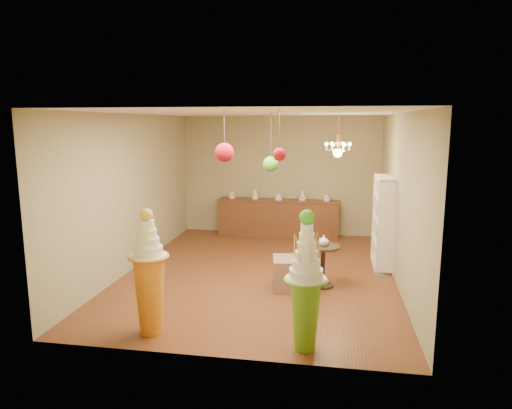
% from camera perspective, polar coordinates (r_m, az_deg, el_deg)
% --- Properties ---
extents(floor, '(6.50, 6.50, 0.00)m').
position_cam_1_polar(floor, '(8.83, 0.48, -8.50)').
color(floor, brown).
rests_on(floor, ground).
extents(ceiling, '(6.50, 6.50, 0.00)m').
position_cam_1_polar(ceiling, '(8.37, 0.51, 11.36)').
color(ceiling, white).
rests_on(ceiling, ground).
extents(wall_back, '(5.00, 0.04, 3.00)m').
position_cam_1_polar(wall_back, '(11.66, 3.01, 3.62)').
color(wall_back, tan).
rests_on(wall_back, ground).
extents(wall_front, '(5.00, 0.04, 3.00)m').
position_cam_1_polar(wall_front, '(5.35, -5.01, -4.23)').
color(wall_front, tan).
rests_on(wall_front, ground).
extents(wall_left, '(0.04, 6.50, 3.00)m').
position_cam_1_polar(wall_left, '(9.19, -15.09, 1.52)').
color(wall_left, tan).
rests_on(wall_left, ground).
extents(wall_right, '(0.04, 6.50, 3.00)m').
position_cam_1_polar(wall_right, '(8.45, 17.48, 0.67)').
color(wall_right, tan).
rests_on(wall_right, ground).
extents(pedestal_green, '(0.63, 0.63, 1.80)m').
position_cam_1_polar(pedestal_green, '(5.82, 6.21, -11.23)').
color(pedestal_green, '#6AA825').
rests_on(pedestal_green, floor).
extents(pedestal_orange, '(0.58, 0.58, 1.73)m').
position_cam_1_polar(pedestal_orange, '(6.37, -13.16, -9.66)').
color(pedestal_orange, orange).
rests_on(pedestal_orange, floor).
extents(burlap_riser, '(0.68, 0.68, 0.54)m').
position_cam_1_polar(burlap_riser, '(7.96, 4.33, -8.58)').
color(burlap_riser, '#846148').
rests_on(burlap_riser, floor).
extents(sideboard, '(3.04, 0.54, 1.16)m').
position_cam_1_polar(sideboard, '(11.55, 2.81, -1.58)').
color(sideboard, brown).
rests_on(sideboard, floor).
extents(shelving_unit, '(0.33, 1.20, 1.80)m').
position_cam_1_polar(shelving_unit, '(9.32, 15.64, -2.13)').
color(shelving_unit, silver).
rests_on(shelving_unit, floor).
extents(round_table, '(0.73, 0.73, 0.74)m').
position_cam_1_polar(round_table, '(8.06, 8.38, -6.89)').
color(round_table, black).
rests_on(round_table, floor).
extents(vase, '(0.22, 0.22, 0.19)m').
position_cam_1_polar(vase, '(7.97, 8.44, -4.45)').
color(vase, silver).
rests_on(vase, round_table).
extents(pom_red_left, '(0.27, 0.27, 0.73)m').
position_cam_1_polar(pom_red_left, '(6.56, -3.95, 6.51)').
color(pom_red_left, '#433A30').
rests_on(pom_red_left, ceiling).
extents(pom_green_mid, '(0.24, 0.24, 0.92)m').
position_cam_1_polar(pom_green_mid, '(7.10, 1.85, 5.08)').
color(pom_green_mid, '#433A30').
rests_on(pom_green_mid, ceiling).
extents(pom_red_right, '(0.17, 0.17, 0.67)m').
position_cam_1_polar(pom_red_right, '(6.02, 2.93, 6.28)').
color(pom_red_right, '#433A30').
rests_on(pom_red_right, ceiling).
extents(chandelier, '(0.55, 0.55, 0.85)m').
position_cam_1_polar(chandelier, '(9.09, 10.19, 6.71)').
color(chandelier, '#E99E52').
rests_on(chandelier, ceiling).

